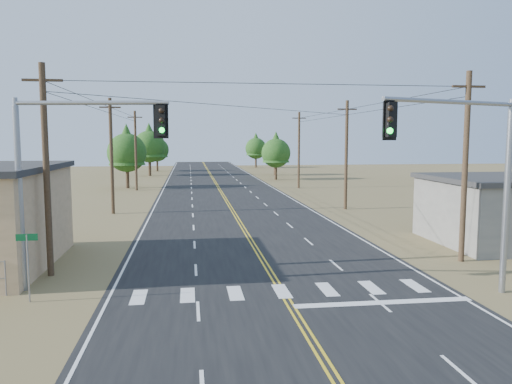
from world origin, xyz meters
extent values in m
plane|color=olive|center=(0.00, 0.00, 0.00)|extent=(220.00, 220.00, 0.00)
cube|color=black|center=(0.00, 30.00, 0.01)|extent=(15.00, 200.00, 0.02)
cylinder|color=gray|center=(-11.50, 9.00, 0.75)|extent=(0.06, 0.06, 1.50)
cylinder|color=#4C3826|center=(-10.50, 12.00, 5.00)|extent=(0.30, 0.30, 10.00)
cube|color=#4C3826|center=(-10.50, 12.00, 9.20)|extent=(1.80, 0.12, 0.12)
cylinder|color=#4C3826|center=(-10.50, 32.00, 5.00)|extent=(0.30, 0.30, 10.00)
cube|color=#4C3826|center=(-10.50, 32.00, 9.20)|extent=(1.80, 0.12, 0.12)
cylinder|color=#4C3826|center=(-10.50, 52.00, 5.00)|extent=(0.30, 0.30, 10.00)
cube|color=#4C3826|center=(-10.50, 52.00, 9.20)|extent=(1.80, 0.12, 0.12)
cylinder|color=#4C3826|center=(10.50, 12.00, 5.00)|extent=(0.30, 0.30, 10.00)
cube|color=#4C3826|center=(10.50, 12.00, 9.20)|extent=(1.80, 0.12, 0.12)
cylinder|color=#4C3826|center=(10.50, 32.00, 5.00)|extent=(0.30, 0.30, 10.00)
cube|color=#4C3826|center=(10.50, 32.00, 9.20)|extent=(1.80, 0.12, 0.12)
cylinder|color=#4C3826|center=(10.50, 52.00, 5.00)|extent=(0.30, 0.30, 10.00)
cube|color=#4C3826|center=(10.50, 52.00, 9.20)|extent=(1.80, 0.12, 0.12)
cylinder|color=gray|center=(-11.00, 9.70, 3.94)|extent=(0.27, 0.27, 7.88)
cylinder|color=gray|center=(-11.00, 9.70, 7.88)|extent=(0.20, 0.20, 0.68)
cylinder|color=gray|center=(-7.83, 9.16, 8.00)|extent=(6.38, 1.26, 0.18)
cube|color=black|center=(-4.99, 8.67, 7.27)|extent=(0.45, 0.40, 1.24)
sphere|color=black|center=(-4.95, 8.47, 7.66)|extent=(0.23, 0.23, 0.23)
sphere|color=black|center=(-4.95, 8.47, 7.27)|extent=(0.23, 0.23, 0.23)
sphere|color=#0CE533|center=(-4.95, 8.47, 6.87)|extent=(0.23, 0.23, 0.23)
cylinder|color=gray|center=(9.29, 6.67, 3.90)|extent=(0.27, 0.27, 7.80)
cylinder|color=gray|center=(9.29, 6.67, 7.80)|extent=(0.20, 0.20, 0.67)
cylinder|color=gray|center=(6.09, 5.56, 7.91)|extent=(6.46, 2.39, 0.18)
cube|color=black|center=(3.20, 4.56, 7.19)|extent=(0.48, 0.44, 1.23)
sphere|color=black|center=(3.13, 4.37, 7.58)|extent=(0.22, 0.22, 0.22)
sphere|color=black|center=(3.13, 4.37, 7.19)|extent=(0.22, 0.22, 0.22)
sphere|color=#0CE533|center=(3.13, 4.37, 6.80)|extent=(0.22, 0.22, 0.22)
cylinder|color=gray|center=(-10.27, 8.00, 1.38)|extent=(0.07, 0.07, 2.75)
cube|color=#0C592A|center=(-10.27, 8.00, 2.64)|extent=(0.83, 0.06, 0.28)
cylinder|color=#3F2D1E|center=(-11.97, 55.09, 1.54)|extent=(0.45, 0.45, 3.07)
cone|color=#1C4E16|center=(-11.97, 55.09, 5.80)|extent=(4.78, 4.78, 5.46)
sphere|color=#1C4E16|center=(-11.97, 55.09, 4.69)|extent=(5.12, 5.12, 5.12)
cylinder|color=#3F2D1E|center=(-10.77, 77.44, 1.68)|extent=(0.50, 0.50, 3.37)
cone|color=#1C4E16|center=(-10.77, 77.44, 6.36)|extent=(5.24, 5.24, 5.99)
sphere|color=#1C4E16|center=(-10.77, 77.44, 5.15)|extent=(5.62, 5.62, 5.62)
cylinder|color=#3F2D1E|center=(-10.22, 89.88, 1.41)|extent=(0.41, 0.41, 2.82)
cone|color=#1C4E16|center=(-10.22, 89.88, 5.33)|extent=(4.39, 4.39, 5.02)
sphere|color=#1C4E16|center=(-10.22, 89.88, 4.31)|extent=(4.70, 4.70, 4.70)
cylinder|color=#3F2D1E|center=(9.88, 65.97, 1.39)|extent=(0.42, 0.42, 2.78)
cone|color=#1C4E16|center=(9.88, 65.97, 5.25)|extent=(4.32, 4.32, 4.94)
sphere|color=#1C4E16|center=(9.88, 65.97, 4.24)|extent=(4.63, 4.63, 4.63)
cylinder|color=#3F2D1E|center=(11.45, 75.83, 1.28)|extent=(0.40, 0.40, 2.56)
cone|color=#1C4E16|center=(11.45, 75.83, 4.83)|extent=(3.98, 3.98, 4.54)
sphere|color=#1C4E16|center=(11.45, 75.83, 3.91)|extent=(4.26, 4.26, 4.26)
cylinder|color=#3F2D1E|center=(11.16, 99.49, 1.43)|extent=(0.44, 0.44, 2.86)
cone|color=#1C4E16|center=(11.16, 99.49, 5.40)|extent=(4.44, 4.44, 5.08)
sphere|color=#1C4E16|center=(11.16, 99.49, 4.36)|extent=(4.76, 4.76, 4.76)
camera|label=1|loc=(-3.86, -12.43, 6.52)|focal=35.00mm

